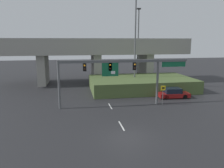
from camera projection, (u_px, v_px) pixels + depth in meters
name	position (u px, v px, depth m)	size (l,w,h in m)	color
ground_plane	(128.00, 137.00, 18.34)	(160.00, 160.00, 0.00)	#262628
lane_markings	(106.00, 99.00, 30.03)	(0.14, 21.69, 0.01)	silver
signal_gantry	(120.00, 69.00, 26.31)	(15.97, 0.44, 5.69)	#515456
speed_limit_sign	(163.00, 92.00, 27.01)	(0.60, 0.11, 2.57)	#4C4C4C
highway_light_pole_near	(135.00, 41.00, 35.35)	(0.70, 0.36, 14.92)	#515456
highway_light_pole_far	(138.00, 45.00, 39.96)	(0.70, 0.36, 13.67)	#515456
overpass_bridge	(96.00, 53.00, 41.90)	(34.94, 8.16, 8.38)	gray
grass_embankment	(141.00, 84.00, 36.04)	(16.48, 9.90, 1.98)	#4C6033
parked_sedan_near_right	(173.00, 93.00, 30.77)	(4.40, 2.11, 1.41)	maroon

